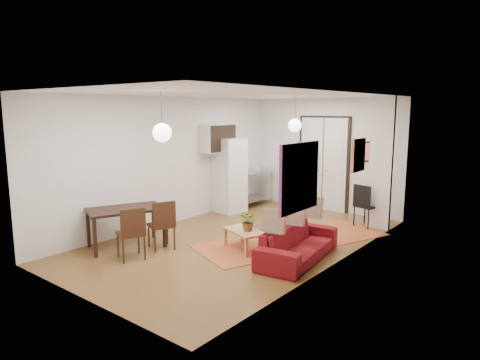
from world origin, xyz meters
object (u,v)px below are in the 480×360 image
Objects in this scene: sofa at (298,243)px; dining_chair_near at (165,219)px; kitchen_counter at (252,183)px; black_side_chair at (369,201)px; fridge at (230,175)px; dining_chair_far at (135,227)px; dining_table at (126,212)px; coffee_table at (244,233)px.

dining_chair_near is (-2.34, -1.01, 0.26)m from sofa.
black_side_chair reaches higher than kitchen_counter.
fridge is 2.00× the size of dining_chair_far.
fridge is 3.15m from dining_chair_near.
black_side_chair is at bearing 55.23° from dining_table.
coffee_table is 2.00m from dining_chair_far.
coffee_table is 2.29m from dining_table.
dining_chair_near reaches higher than sofa.
coffee_table is 0.62× the size of dining_table.
dining_chair_far reaches higher than kitchen_counter.
sofa is 2.11× the size of dining_chair_far.
black_side_chair is (2.43, 4.62, 0.02)m from dining_chair_far.
dining_table is 0.67m from dining_chair_far.
dining_chair_near is (0.91, -3.95, -0.07)m from kitchen_counter.
kitchen_counter is 3.33m from black_side_chair.
fridge is at bearing -89.06° from kitchen_counter.
dining_chair_near is (-1.27, -0.83, 0.22)m from coffee_table.
dining_table is at bearing -90.40° from dining_chair_far.
kitchen_counter is at bearing 93.99° from dining_table.
fridge is 1.20× the size of dining_table.
kitchen_counter is (-2.18, 3.11, 0.28)m from coffee_table.
kitchen_counter is 4.05m from dining_chair_near.
kitchen_counter is at bearing 39.82° from sofa.
dining_table is at bearing -30.81° from dining_chair_near.
dining_chair_far is at bearing -129.68° from coffee_table.
dining_table is at bearing -85.32° from kitchen_counter.
dining_chair_far is (0.91, -4.65, -0.07)m from kitchen_counter.
coffee_table is at bearing -36.85° from fridge.
dining_chair_far is (-1.27, -1.53, 0.22)m from coffee_table.
fridge reaches higher than coffee_table.
kitchen_counter is at bearing 124.96° from coffee_table.
sofa is at bearing 136.02° from dining_chair_near.
fridge reaches higher than dining_chair_far.
dining_chair_near reaches higher than dining_table.
dining_chair_near is at bearing -76.37° from kitchen_counter.
sofa is 1.27× the size of dining_table.
dining_chair_near is 0.98× the size of black_side_chair.
coffee_table is 0.51× the size of fridge.
sofa is at bearing -41.48° from kitchen_counter.
sofa is 2.11× the size of dining_chair_near.
dining_chair_far is 0.98× the size of black_side_chair.
sofa is 3.85m from fridge.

